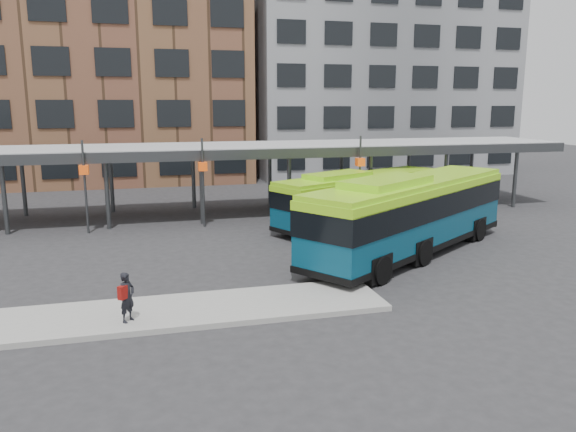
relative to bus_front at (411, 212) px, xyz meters
name	(u,v)px	position (x,y,z in m)	size (l,w,h in m)	color
ground	(308,274)	(-5.26, -1.79, -1.89)	(120.00, 120.00, 0.00)	#28282B
boarding_island	(170,312)	(-10.76, -4.79, -1.80)	(14.00, 3.00, 0.18)	gray
canopy	(246,149)	(-5.32, 11.08, 2.01)	(40.00, 6.53, 4.80)	#999B9E
building_brick	(89,50)	(-15.26, 30.21, 9.11)	(26.00, 14.00, 22.00)	brown
building_grey	(372,67)	(10.74, 30.21, 8.11)	(24.00, 14.00, 20.00)	slate
bus_front	(411,212)	(0.00, 0.00, 0.00)	(12.48, 9.74, 3.64)	#073C56
bus_rear	(360,197)	(0.10, 6.20, -0.31)	(10.96, 7.02, 3.05)	#073C56
pedestrian	(127,297)	(-12.04, -5.46, -0.94)	(0.64, 0.66, 1.53)	black
bike_rack	(445,198)	(7.73, 10.35, -1.42)	(5.69, 1.57, 1.03)	slate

